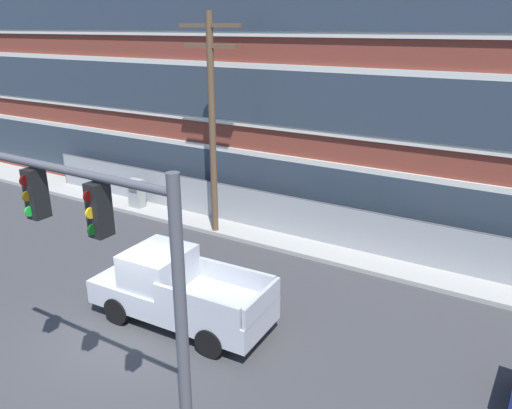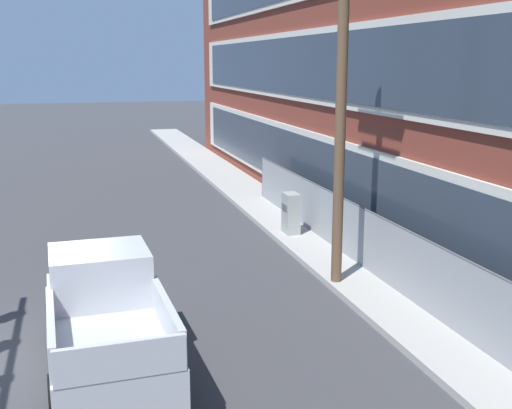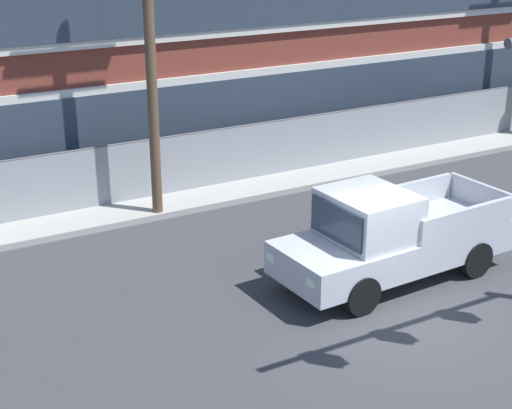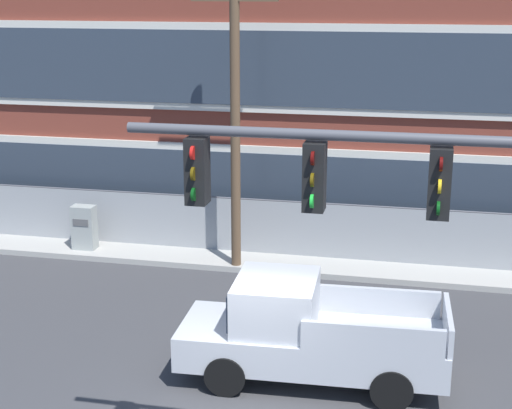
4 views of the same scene
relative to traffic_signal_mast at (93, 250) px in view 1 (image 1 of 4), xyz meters
The scene contains 8 objects.
ground_plane 6.13m from the traffic_signal_mast, 132.89° to the left, with size 160.00×160.00×0.00m, color #38383A.
sidewalk_building_side 12.07m from the traffic_signal_mast, 104.83° to the left, with size 80.00×2.10×0.16m, color #9E9B93.
brick_mill_building 16.85m from the traffic_signal_mast, 104.72° to the left, with size 53.56×8.90×14.23m.
chain_link_fence 11.86m from the traffic_signal_mast, 81.61° to the left, with size 33.90×0.06×1.76m.
traffic_signal_mast is the anchor object (origin of this frame).
pickup_truck_silver 5.89m from the traffic_signal_mast, 115.14° to the left, with size 5.36×2.22×2.08m.
utility_pole_near_corner 11.16m from the traffic_signal_mast, 115.76° to the left, with size 2.65×0.26×8.47m.
electrical_cabinet 14.60m from the traffic_signal_mast, 132.30° to the left, with size 0.67×0.45×1.45m.
Camera 1 is at (9.14, -8.16, 7.97)m, focal length 35.00 mm.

